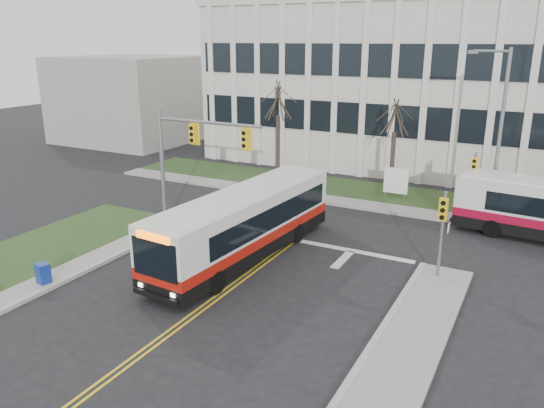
{
  "coord_description": "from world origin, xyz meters",
  "views": [
    {
      "loc": [
        10.56,
        -14.16,
        9.6
      ],
      "look_at": [
        -0.83,
        7.35,
        2.0
      ],
      "focal_mm": 35.0,
      "sensor_mm": 36.0,
      "label": 1
    }
  ],
  "objects_px": {
    "newspaper_box_blue": "(43,275)",
    "streetlight": "(498,126)",
    "directory_sign": "(396,181)",
    "bus_main": "(245,226)"
  },
  "relations": [
    {
      "from": "directory_sign",
      "to": "newspaper_box_blue",
      "type": "height_order",
      "value": "directory_sign"
    },
    {
      "from": "streetlight",
      "to": "newspaper_box_blue",
      "type": "relative_size",
      "value": 9.68
    },
    {
      "from": "directory_sign",
      "to": "bus_main",
      "type": "relative_size",
      "value": 0.18
    },
    {
      "from": "newspaper_box_blue",
      "to": "bus_main",
      "type": "bearing_deg",
      "value": 62.4
    },
    {
      "from": "streetlight",
      "to": "bus_main",
      "type": "xyz_separation_m",
      "value": [
        -9.12,
        -10.99,
        -3.67
      ]
    },
    {
      "from": "directory_sign",
      "to": "bus_main",
      "type": "distance_m",
      "value": 12.81
    },
    {
      "from": "newspaper_box_blue",
      "to": "streetlight",
      "type": "bearing_deg",
      "value": 63.74
    },
    {
      "from": "directory_sign",
      "to": "newspaper_box_blue",
      "type": "relative_size",
      "value": 2.11
    },
    {
      "from": "streetlight",
      "to": "bus_main",
      "type": "relative_size",
      "value": 0.81
    },
    {
      "from": "directory_sign",
      "to": "bus_main",
      "type": "bearing_deg",
      "value": -106.29
    }
  ]
}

